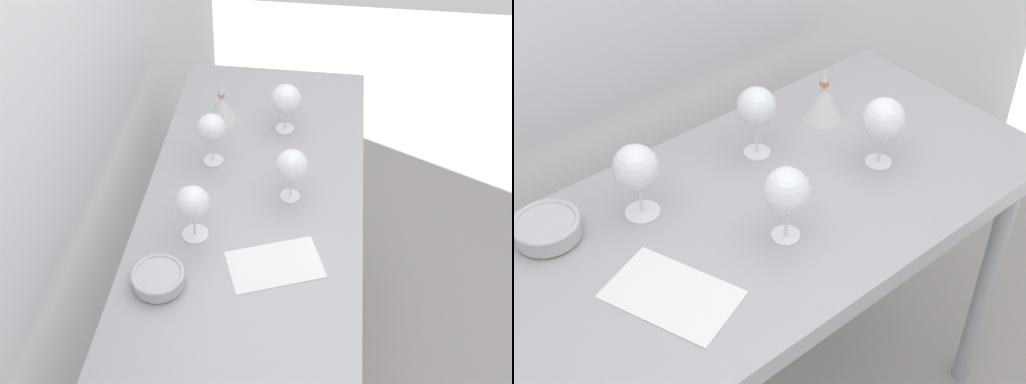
% 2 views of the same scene
% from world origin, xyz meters
% --- Properties ---
extents(steel_counter, '(1.40, 0.65, 0.90)m').
position_xyz_m(steel_counter, '(0.00, -0.01, 0.79)').
color(steel_counter, '#A0A0A5').
rests_on(steel_counter, ground_plane).
extents(wine_glass_far_left, '(0.10, 0.10, 0.17)m').
position_xyz_m(wine_glass_far_left, '(-0.18, 0.14, 1.02)').
color(wine_glass_far_left, white).
rests_on(wine_glass_far_left, steel_counter).
extents(wine_glass_near_center, '(0.09, 0.09, 0.17)m').
position_xyz_m(wine_glass_near_center, '(0.01, -0.11, 1.02)').
color(wine_glass_near_center, white).
rests_on(wine_glass_near_center, steel_counter).
extents(wine_glass_near_right, '(0.10, 0.10, 0.17)m').
position_xyz_m(wine_glass_near_right, '(0.34, -0.07, 1.02)').
color(wine_glass_near_right, white).
rests_on(wine_glass_near_right, steel_counter).
extents(wine_glass_far_right, '(0.09, 0.09, 0.18)m').
position_xyz_m(wine_glass_far_right, '(0.15, 0.14, 1.03)').
color(wine_glass_far_right, white).
rests_on(wine_glass_far_right, steel_counter).
extents(tasting_sheet_upper, '(0.23, 0.29, 0.00)m').
position_xyz_m(tasting_sheet_upper, '(-0.26, -0.10, 0.90)').
color(tasting_sheet_upper, white).
rests_on(tasting_sheet_upper, steel_counter).
extents(tasting_bowl, '(0.14, 0.14, 0.05)m').
position_xyz_m(tasting_bowl, '(-0.36, 0.20, 0.93)').
color(tasting_bowl, '#DBCC66').
rests_on(tasting_bowl, steel_counter).
extents(decanter_funnel, '(0.10, 0.10, 0.15)m').
position_xyz_m(decanter_funnel, '(0.36, 0.15, 0.95)').
color(decanter_funnel, silver).
rests_on(decanter_funnel, steel_counter).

